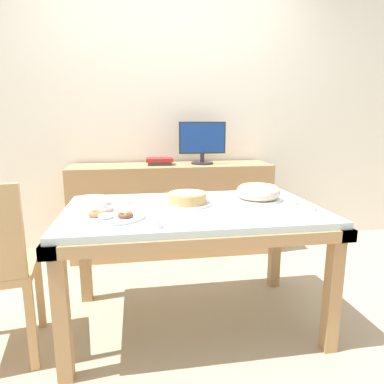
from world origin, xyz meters
name	(u,v)px	position (x,y,z in m)	size (l,w,h in m)	color
ground_plane	(193,321)	(0.00, 0.00, 0.00)	(12.00, 12.00, 0.00)	tan
wall_back	(168,111)	(0.00, 1.48, 1.30)	(8.00, 0.10, 2.60)	silver
dining_table	(193,223)	(0.00, 0.00, 0.63)	(1.47, 0.88, 0.72)	silver
sideboard	(172,209)	(0.00, 1.18, 0.41)	(1.79, 0.44, 0.82)	tan
computer_monitor	(202,143)	(0.28, 1.18, 1.01)	(0.42, 0.20, 0.38)	#262628
book_stack	(160,161)	(-0.11, 1.18, 0.86)	(0.24, 0.18, 0.06)	#3F3838
cake_chocolate_round	(187,199)	(-0.02, 0.06, 0.76)	(0.28, 0.28, 0.07)	white
cake_golden_bundt	(258,193)	(0.43, 0.11, 0.77)	(0.28, 0.28, 0.10)	white
pastry_platter	(112,215)	(-0.45, -0.13, 0.74)	(0.35, 0.35, 0.04)	white
plate_stack	(91,201)	(-0.58, 0.16, 0.74)	(0.21, 0.21, 0.04)	white
tealight_right_edge	(294,203)	(0.60, -0.03, 0.73)	(0.04, 0.04, 0.04)	silver
tealight_centre	(167,195)	(-0.12, 0.32, 0.73)	(0.04, 0.04, 0.04)	silver
tealight_left_edge	(313,208)	(0.65, -0.17, 0.73)	(0.04, 0.04, 0.04)	silver
tealight_near_cakes	(129,202)	(-0.37, 0.16, 0.73)	(0.04, 0.04, 0.04)	silver
tealight_near_front	(159,226)	(-0.22, -0.35, 0.73)	(0.04, 0.04, 0.04)	silver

